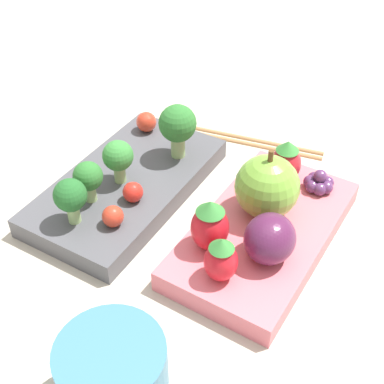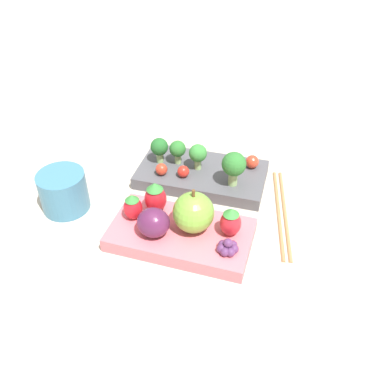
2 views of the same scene
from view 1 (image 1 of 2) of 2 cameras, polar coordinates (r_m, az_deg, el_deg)
name	(u,v)px [view 1 (image 1 of 2)]	position (r m, az deg, el deg)	size (l,w,h in m)	color
ground_plane	(191,219)	(0.53, -0.08, -2.89)	(4.00, 4.00, 0.00)	#BCB29E
bento_box_savoury	(127,186)	(0.55, -6.93, 0.68)	(0.22, 0.12, 0.02)	#4C4C51
bento_box_fruit	(264,233)	(0.50, 7.66, -4.38)	(0.21, 0.11, 0.02)	#DB6670
broccoli_floret_0	(88,178)	(0.51, -11.02, 1.52)	(0.03, 0.03, 0.04)	#93B770
broccoli_floret_1	(178,125)	(0.55, -1.55, 7.13)	(0.04, 0.04, 0.06)	#93B770
broccoli_floret_2	(118,157)	(0.53, -7.89, 3.71)	(0.03, 0.03, 0.05)	#93B770
broccoli_floret_3	(70,197)	(0.49, -12.84, -0.49)	(0.03, 0.03, 0.05)	#93B770
cherry_tomato_0	(113,216)	(0.49, -8.44, -2.58)	(0.02, 0.02, 0.02)	red
cherry_tomato_1	(146,122)	(0.61, -4.90, 7.46)	(0.02, 0.02, 0.02)	red
cherry_tomato_2	(133,192)	(0.51, -6.32, -0.01)	(0.02, 0.02, 0.02)	red
apple	(267,187)	(0.49, 8.01, 0.55)	(0.06, 0.06, 0.07)	#70A838
strawberry_0	(286,162)	(0.53, 9.98, 3.20)	(0.03, 0.03, 0.05)	red
strawberry_1	(221,259)	(0.43, 3.11, -7.17)	(0.03, 0.03, 0.04)	red
strawberry_2	(210,225)	(0.46, 1.92, -3.55)	(0.03, 0.03, 0.05)	red
plum	(270,239)	(0.45, 8.30, -4.94)	(0.05, 0.04, 0.04)	#511E42
grape_cluster	(319,182)	(0.54, 13.38, 0.99)	(0.03, 0.03, 0.02)	#562D5B
drinking_cup	(114,378)	(0.39, -8.35, -19.03)	(0.07, 0.07, 0.06)	teal
chopsticks_pair	(234,137)	(0.64, 4.53, 5.88)	(0.05, 0.21, 0.01)	#A37547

